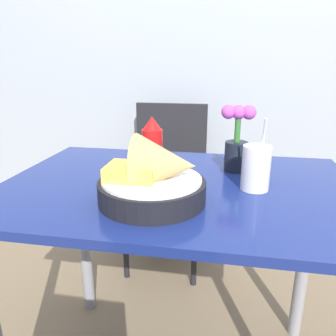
# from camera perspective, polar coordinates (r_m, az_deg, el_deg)

# --- Properties ---
(wall_window) EXTENTS (7.00, 0.06, 2.60)m
(wall_window) POSITION_cam_1_polar(r_m,az_deg,el_deg) (2.01, 7.02, 23.43)
(wall_window) COLOR #9EA8B7
(wall_window) RESTS_ON ground_plane
(dining_table) EXTENTS (1.04, 0.71, 0.76)m
(dining_table) POSITION_cam_1_polar(r_m,az_deg,el_deg) (1.02, 1.74, -9.15)
(dining_table) COLOR navy
(dining_table) RESTS_ON ground_plane
(chair_far_window) EXTENTS (0.40, 0.40, 0.89)m
(chair_far_window) POSITION_cam_1_polar(r_m,az_deg,el_deg) (1.84, 0.15, -0.60)
(chair_far_window) COLOR black
(chair_far_window) RESTS_ON ground_plane
(food_basket) EXTENTS (0.28, 0.28, 0.18)m
(food_basket) POSITION_cam_1_polar(r_m,az_deg,el_deg) (0.82, -2.12, -1.94)
(food_basket) COLOR black
(food_basket) RESTS_ON dining_table
(ketchup_bottle) EXTENTS (0.07, 0.07, 0.18)m
(ketchup_bottle) POSITION_cam_1_polar(r_m,az_deg,el_deg) (1.05, -2.75, 3.90)
(ketchup_bottle) COLOR red
(ketchup_bottle) RESTS_ON dining_table
(drink_cup) EXTENTS (0.08, 0.08, 0.21)m
(drink_cup) POSITION_cam_1_polar(r_m,az_deg,el_deg) (0.94, 15.05, -0.21)
(drink_cup) COLOR silver
(drink_cup) RESTS_ON dining_table
(flower_vase) EXTENTS (0.11, 0.07, 0.22)m
(flower_vase) POSITION_cam_1_polar(r_m,az_deg,el_deg) (1.08, 11.89, 4.62)
(flower_vase) COLOR black
(flower_vase) RESTS_ON dining_table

